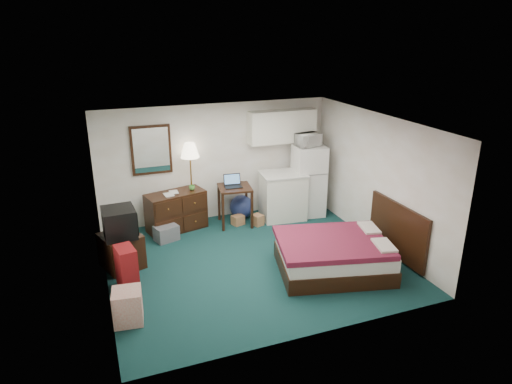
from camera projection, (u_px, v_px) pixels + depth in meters
name	position (u px, v px, depth m)	size (l,w,h in m)	color
floor	(253.00, 261.00, 8.21)	(5.00, 4.50, 0.01)	black
ceiling	(253.00, 124.00, 7.36)	(5.00, 4.50, 0.01)	beige
walls	(253.00, 196.00, 7.78)	(5.01, 4.51, 2.50)	beige
mirror	(151.00, 150.00, 9.15)	(0.80, 0.06, 1.00)	white
upper_cabinets	(282.00, 126.00, 9.85)	(1.50, 0.35, 0.70)	white
headboard	(397.00, 230.00, 8.14)	(0.06, 1.56, 1.00)	black
dresser	(176.00, 211.00, 9.38)	(1.19, 0.54, 0.81)	black
floor_lamp	(191.00, 184.00, 9.50)	(0.38, 0.38, 1.76)	#BB7D30
desk	(235.00, 205.00, 9.63)	(0.66, 0.66, 0.84)	black
exercise_ball	(242.00, 207.00, 9.99)	(0.52, 0.52, 0.52)	navy
kitchen_counter	(283.00, 196.00, 9.93)	(0.91, 0.69, 1.00)	white
fridge	(308.00, 181.00, 10.05)	(0.65, 0.65, 1.57)	white
bed	(333.00, 255.00, 7.79)	(1.83, 1.43, 0.59)	#4B151F
tv_stand	(121.00, 251.00, 7.93)	(0.61, 0.66, 0.61)	black
suitcase	(127.00, 268.00, 7.27)	(0.27, 0.43, 0.70)	maroon
retail_box	(128.00, 306.00, 6.44)	(0.40, 0.40, 0.50)	beige
file_bin	(166.00, 233.00, 8.98)	(0.43, 0.33, 0.30)	#5C5C62
cardboard_box_a	(238.00, 220.00, 9.71)	(0.24, 0.20, 0.20)	brown
cardboard_box_b	(257.00, 220.00, 9.68)	(0.19, 0.23, 0.23)	brown
laptop	(233.00, 181.00, 9.43)	(0.36, 0.29, 0.24)	black
crt_tv	(119.00, 223.00, 7.70)	(0.54, 0.58, 0.50)	black
microwave	(308.00, 138.00, 9.69)	(0.51, 0.28, 0.34)	white
book_a	(164.00, 190.00, 9.02)	(0.18, 0.02, 0.25)	brown
book_b	(169.00, 188.00, 9.17)	(0.17, 0.02, 0.23)	brown
mug	(192.00, 187.00, 9.38)	(0.12, 0.10, 0.12)	#4E9F3E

